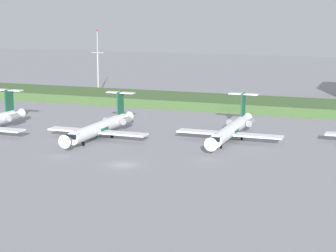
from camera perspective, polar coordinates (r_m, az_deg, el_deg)
The scene contains 5 objects.
ground_plane at distance 137.33m, azimuth 0.96°, elevation -0.74°, with size 500.00×500.00×0.00m, color gray.
grass_berm at distance 175.69m, azimuth 5.42°, elevation 2.19°, with size 320.00×20.00×2.56m, color #426033.
regional_jet_third at distance 132.64m, azimuth -6.40°, elevation -0.11°, with size 22.81×31.00×9.00m.
regional_jet_fourth at distance 130.16m, azimuth 6.00°, elevation -0.31°, with size 22.81×31.00×9.00m.
antenna_mast at distance 200.72m, azimuth -6.64°, elevation 5.45°, with size 4.40×0.50×21.46m.
Camera 1 is at (44.69, -96.88, 27.62)m, focal length 64.55 mm.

